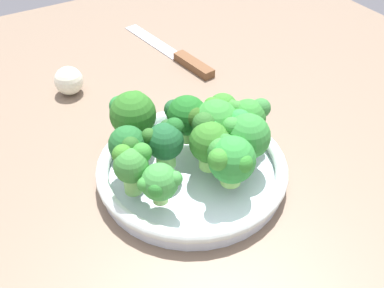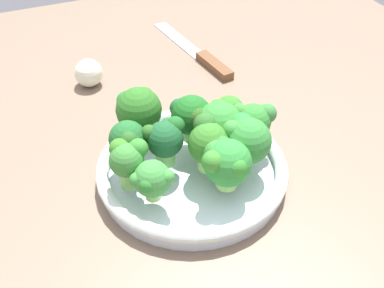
{
  "view_description": "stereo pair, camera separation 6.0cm",
  "coord_description": "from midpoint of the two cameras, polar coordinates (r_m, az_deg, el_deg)",
  "views": [
    {
      "loc": [
        -22.14,
        -40.85,
        44.46
      ],
      "look_at": [
        1.56,
        -1.24,
        6.12
      ],
      "focal_mm": 43.8,
      "sensor_mm": 36.0,
      "label": 1
    },
    {
      "loc": [
        -16.81,
        -43.58,
        44.46
      ],
      "look_at": [
        1.56,
        -1.24,
        6.12
      ],
      "focal_mm": 43.8,
      "sensor_mm": 36.0,
      "label": 2
    }
  ],
  "objects": [
    {
      "name": "ground_plane",
      "position": [
        0.65,
        -4.38,
        -4.95
      ],
      "size": [
        130.0,
        130.0,
        2.5
      ],
      "primitive_type": "cube",
      "color": "#7B6552"
    },
    {
      "name": "bowl",
      "position": [
        0.63,
        -2.73,
        -3.29
      ],
      "size": [
        25.57,
        25.57,
        3.12
      ],
      "color": "white",
      "rests_on": "ground_plane"
    },
    {
      "name": "broccoli_floret_0",
      "position": [
        0.63,
        -3.38,
        3.3
      ],
      "size": [
        5.54,
        6.19,
        6.83
      ],
      "color": "#87C65C",
      "rests_on": "bowl"
    },
    {
      "name": "broccoli_floret_1",
      "position": [
        0.59,
        -0.72,
        0.22
      ],
      "size": [
        5.32,
        6.87,
        6.88
      ],
      "color": "#94D262",
      "rests_on": "bowl"
    },
    {
      "name": "broccoli_floret_2",
      "position": [
        0.6,
        3.69,
        1.07
      ],
      "size": [
        5.99,
        6.84,
        6.94
      ],
      "color": "#99D86E",
      "rests_on": "bowl"
    },
    {
      "name": "broccoli_floret_3",
      "position": [
        0.64,
        -9.96,
        3.62
      ],
      "size": [
        6.36,
        6.52,
        7.27
      ],
      "color": "#82B756",
      "rests_on": "bowl"
    },
    {
      "name": "broccoli_floret_4",
      "position": [
        0.65,
        0.96,
        4.22
      ],
      "size": [
        4.9,
        4.45,
        6.02
      ],
      "color": "#90C061",
      "rests_on": "bowl"
    },
    {
      "name": "broccoli_floret_5",
      "position": [
        0.56,
        1.66,
        -2.03
      ],
      "size": [
        6.52,
        6.14,
        6.69
      ],
      "color": "#95CE61",
      "rests_on": "bowl"
    },
    {
      "name": "broccoli_floret_6",
      "position": [
        0.59,
        -10.68,
        -0.29
      ],
      "size": [
        4.86,
        5.12,
        6.34
      ],
      "color": "#85BA57",
      "rests_on": "bowl"
    },
    {
      "name": "broccoli_floret_7",
      "position": [
        0.56,
        -10.5,
        -2.52
      ],
      "size": [
        5.01,
        4.74,
        6.41
      ],
      "color": "#84C864",
      "rests_on": "bowl"
    },
    {
      "name": "broccoli_floret_8",
      "position": [
        0.59,
        -6.23,
        0.36
      ],
      "size": [
        5.5,
        4.82,
        6.42
      ],
      "color": "#7DC160",
      "rests_on": "bowl"
    },
    {
      "name": "broccoli_floret_9",
      "position": [
        0.55,
        -7.13,
        -4.89
      ],
      "size": [
        5.15,
        4.54,
        5.38
      ],
      "color": "#9DD06B",
      "rests_on": "bowl"
    },
    {
      "name": "broccoli_floret_10",
      "position": [
        0.61,
        0.46,
        2.17
      ],
      "size": [
        7.18,
        6.42,
        7.03
      ],
      "color": "#91C366",
      "rests_on": "bowl"
    },
    {
      "name": "broccoli_floret_11",
      "position": [
        0.63,
        4.12,
        3.18
      ],
      "size": [
        6.25,
        4.89,
        6.27
      ],
      "color": "#88C362",
      "rests_on": "bowl"
    },
    {
      "name": "knife",
      "position": [
        0.91,
        -3.62,
        10.63
      ],
      "size": [
        5.67,
        26.69,
        1.5
      ],
      "color": "silver",
      "rests_on": "ground_plane"
    },
    {
      "name": "garlic_bulb",
      "position": [
        0.83,
        -16.82,
        7.32
      ],
      "size": [
        4.83,
        4.83,
        4.83
      ],
      "primitive_type": "sphere",
      "color": "#ECEACE",
      "rests_on": "ground_plane"
    }
  ]
}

